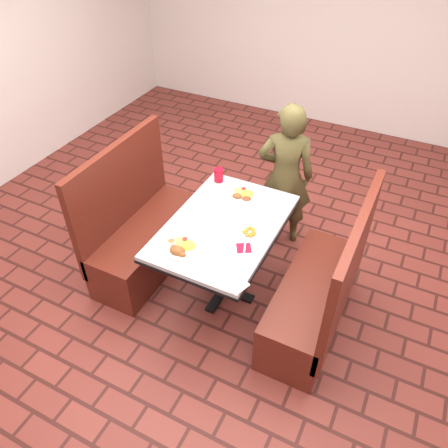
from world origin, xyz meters
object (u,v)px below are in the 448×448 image
(dining_table, at_px, (224,234))
(near_dinner_plate, at_px, (182,246))
(far_dinner_plate, at_px, (243,194))
(plantain_plate, at_px, (250,233))
(diner_person, at_px, (285,177))
(red_tumbler, at_px, (219,175))
(booth_bench_right, at_px, (318,297))
(booth_bench_left, at_px, (144,235))

(dining_table, xyz_separation_m, near_dinner_plate, (-0.14, -0.38, 0.13))
(dining_table, relative_size, near_dinner_plate, 4.58)
(far_dinner_plate, height_order, plantain_plate, far_dinner_plate)
(far_dinner_plate, bearing_deg, plantain_plate, -58.85)
(dining_table, distance_m, plantain_plate, 0.25)
(diner_person, bearing_deg, dining_table, 61.55)
(red_tumbler, bearing_deg, plantain_plate, -44.51)
(far_dinner_plate, relative_size, red_tumbler, 2.14)
(diner_person, xyz_separation_m, red_tumbler, (-0.47, -0.39, 0.11))
(red_tumbler, bearing_deg, dining_table, -58.92)
(dining_table, bearing_deg, red_tumbler, 121.08)
(dining_table, xyz_separation_m, booth_bench_right, (0.80, 0.00, -0.32))
(diner_person, xyz_separation_m, near_dinner_plate, (-0.31, -1.28, 0.08))
(diner_person, distance_m, red_tumbler, 0.62)
(near_dinner_plate, height_order, plantain_plate, near_dinner_plate)
(near_dinner_plate, height_order, far_dinner_plate, near_dinner_plate)
(dining_table, distance_m, booth_bench_right, 0.86)
(booth_bench_left, bearing_deg, dining_table, 0.00)
(booth_bench_left, xyz_separation_m, red_tumbler, (0.50, 0.50, 0.48))
(dining_table, relative_size, far_dinner_plate, 4.77)
(booth_bench_right, distance_m, diner_person, 1.15)
(dining_table, bearing_deg, booth_bench_left, 180.00)
(booth_bench_left, height_order, far_dinner_plate, booth_bench_left)
(near_dinner_plate, distance_m, red_tumbler, 0.90)
(dining_table, xyz_separation_m, plantain_plate, (0.22, -0.01, 0.11))
(dining_table, xyz_separation_m, booth_bench_left, (-0.80, 0.00, -0.32))
(dining_table, height_order, near_dinner_plate, near_dinner_plate)
(plantain_plate, bearing_deg, far_dinner_plate, 121.15)
(diner_person, height_order, far_dinner_plate, diner_person)
(booth_bench_left, height_order, red_tumbler, booth_bench_left)
(booth_bench_left, height_order, plantain_plate, booth_bench_left)
(booth_bench_right, xyz_separation_m, diner_person, (-0.63, 0.89, 0.37))
(dining_table, xyz_separation_m, red_tumbler, (-0.30, 0.50, 0.16))
(booth_bench_right, bearing_deg, diner_person, 125.34)
(booth_bench_right, bearing_deg, booth_bench_left, 180.00)
(far_dinner_plate, bearing_deg, red_tumbler, 158.46)
(booth_bench_right, height_order, plantain_plate, booth_bench_right)
(near_dinner_plate, bearing_deg, dining_table, 69.50)
(booth_bench_left, relative_size, diner_person, 0.86)
(near_dinner_plate, distance_m, plantain_plate, 0.52)
(booth_bench_right, relative_size, red_tumbler, 10.09)
(booth_bench_right, bearing_deg, red_tumbler, 155.53)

